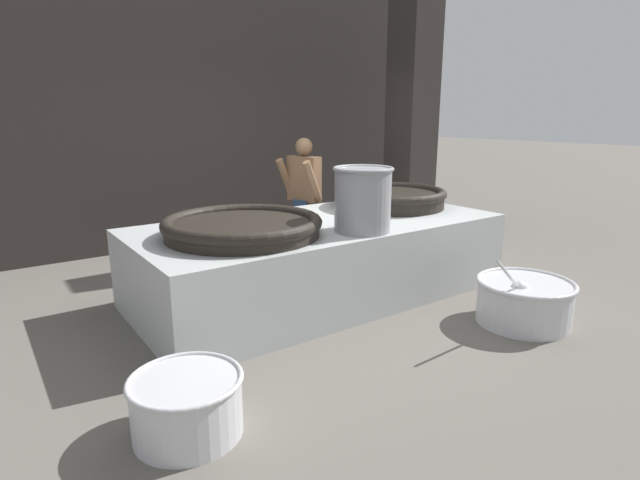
% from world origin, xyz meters
% --- Properties ---
extents(ground_plane, '(60.00, 60.00, 0.00)m').
position_xyz_m(ground_plane, '(0.00, 0.00, 0.00)').
color(ground_plane, '#666059').
extents(back_wall, '(8.68, 0.24, 4.14)m').
position_xyz_m(back_wall, '(0.00, 2.89, 2.07)').
color(back_wall, '#2D2826').
rests_on(back_wall, ground_plane).
extents(support_pillar, '(0.52, 0.52, 4.14)m').
position_xyz_m(support_pillar, '(2.30, 1.06, 2.07)').
color(support_pillar, '#2D2826').
rests_on(support_pillar, ground_plane).
extents(hearth_platform, '(3.63, 1.70, 0.76)m').
position_xyz_m(hearth_platform, '(0.00, 0.00, 0.38)').
color(hearth_platform, '#B2B7B7').
rests_on(hearth_platform, ground_plane).
extents(giant_wok_near, '(1.39, 1.39, 0.17)m').
position_xyz_m(giant_wok_near, '(-0.90, -0.11, 0.85)').
color(giant_wok_near, black).
rests_on(giant_wok_near, hearth_platform).
extents(giant_wok_far, '(1.29, 1.29, 0.21)m').
position_xyz_m(giant_wok_far, '(1.12, 0.21, 0.87)').
color(giant_wok_far, black).
rests_on(giant_wok_far, hearth_platform).
extents(stock_pot, '(0.54, 0.54, 0.58)m').
position_xyz_m(stock_pot, '(0.07, -0.57, 1.06)').
color(stock_pot, gray).
rests_on(stock_pot, hearth_platform).
extents(cook, '(0.42, 0.60, 1.52)m').
position_xyz_m(cook, '(0.59, 1.17, 0.82)').
color(cook, '#8C6647').
rests_on(cook, ground_plane).
extents(prep_bowl_vegetables, '(1.07, 0.83, 0.72)m').
position_xyz_m(prep_bowl_vegetables, '(1.03, -1.64, 0.22)').
color(prep_bowl_vegetables, silver).
rests_on(prep_bowl_vegetables, ground_plane).
extents(prep_bowl_meat, '(0.65, 0.65, 0.36)m').
position_xyz_m(prep_bowl_meat, '(-1.96, -1.44, 0.20)').
color(prep_bowl_meat, silver).
rests_on(prep_bowl_meat, ground_plane).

